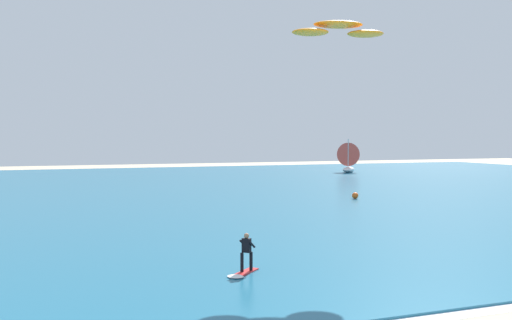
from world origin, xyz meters
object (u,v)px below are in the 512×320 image
marker_buoy (355,196)px  kitesurfer (244,259)px  kite (338,30)px  sailboat_trailing (350,157)px

marker_buoy → kitesurfer: bearing=-129.4°
kite → marker_buoy: 25.93m
kitesurfer → marker_buoy: kitesurfer is taller
kitesurfer → sailboat_trailing: size_ratio=0.33×
kitesurfer → marker_buoy: (18.75, 22.86, -0.30)m
sailboat_trailing → marker_buoy: sailboat_trailing is taller
kitesurfer → marker_buoy: bearing=50.6°
kite → sailboat_trailing: (32.36, 55.04, -8.62)m
kite → marker_buoy: size_ratio=8.18×
kitesurfer → kite: bearing=26.7°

